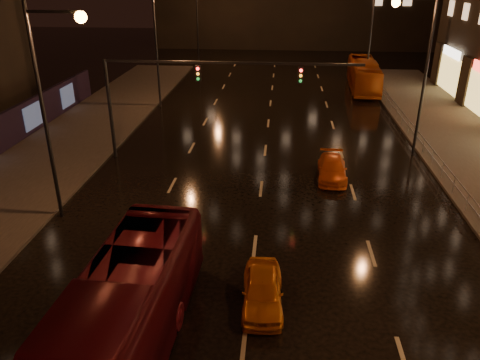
% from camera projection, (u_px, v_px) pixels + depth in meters
% --- Properties ---
extents(ground, '(140.00, 140.00, 0.00)m').
position_uv_depth(ground, '(264.00, 161.00, 29.44)').
color(ground, black).
rests_on(ground, ground).
extents(sidewalk_left, '(7.00, 70.00, 0.15)m').
position_uv_depth(sidewalk_left, '(18.00, 186.00, 25.96)').
color(sidewalk_left, '#38332D').
rests_on(sidewalk_left, ground).
extents(traffic_signal, '(15.31, 0.32, 6.20)m').
position_uv_depth(traffic_signal, '(181.00, 85.00, 27.89)').
color(traffic_signal, black).
rests_on(traffic_signal, ground).
extents(railing_right, '(0.05, 56.00, 1.00)m').
position_uv_depth(railing_right, '(443.00, 166.00, 26.43)').
color(railing_right, '#99999E').
rests_on(railing_right, sidewalk_right).
extents(bus_red, '(3.27, 11.58, 3.19)m').
position_uv_depth(bus_red, '(114.00, 334.00, 13.33)').
color(bus_red, '#4E0B13').
rests_on(bus_red, ground).
extents(bus_curb, '(3.00, 10.53, 2.90)m').
position_uv_depth(bus_curb, '(363.00, 75.00, 46.32)').
color(bus_curb, '#AF4911').
rests_on(bus_curb, ground).
extents(taxi_near, '(1.58, 3.63, 1.22)m').
position_uv_depth(taxi_near, '(262.00, 290.00, 16.69)').
color(taxi_near, orange).
rests_on(taxi_near, ground).
extents(taxi_far, '(1.78, 3.98, 1.13)m').
position_uv_depth(taxi_far, '(332.00, 169.00, 26.91)').
color(taxi_far, '#D95614').
rests_on(taxi_far, ground).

